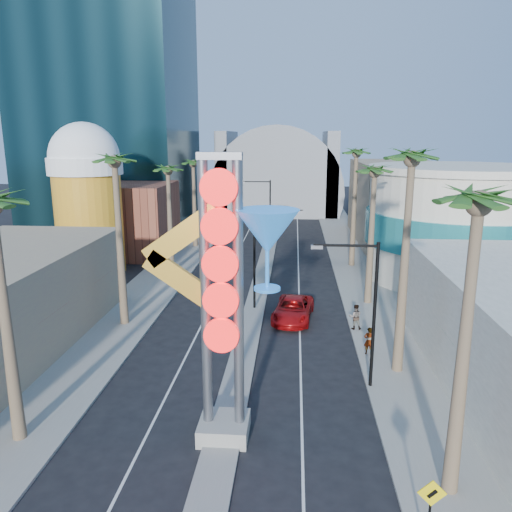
{
  "coord_description": "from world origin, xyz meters",
  "views": [
    {
      "loc": [
        2.97,
        -16.78,
        13.14
      ],
      "look_at": [
        0.21,
        18.9,
        4.55
      ],
      "focal_mm": 35.0,
      "sensor_mm": 36.0,
      "label": 1
    }
  ],
  "objects_px": {
    "neon_sign": "(241,281)",
    "pedestrian_a": "(369,341)",
    "pedestrian_b": "(355,317)",
    "red_pickup": "(293,309)"
  },
  "relations": [
    {
      "from": "red_pickup",
      "to": "pedestrian_a",
      "type": "relative_size",
      "value": 3.31
    },
    {
      "from": "red_pickup",
      "to": "pedestrian_b",
      "type": "relative_size",
      "value": 3.21
    },
    {
      "from": "red_pickup",
      "to": "pedestrian_b",
      "type": "height_order",
      "value": "pedestrian_b"
    },
    {
      "from": "pedestrian_a",
      "to": "pedestrian_b",
      "type": "distance_m",
      "value": 4.09
    },
    {
      "from": "pedestrian_a",
      "to": "pedestrian_b",
      "type": "bearing_deg",
      "value": -89.9
    },
    {
      "from": "neon_sign",
      "to": "pedestrian_a",
      "type": "relative_size",
      "value": 7.27
    },
    {
      "from": "neon_sign",
      "to": "pedestrian_a",
      "type": "bearing_deg",
      "value": 52.94
    },
    {
      "from": "red_pickup",
      "to": "pedestrian_a",
      "type": "height_order",
      "value": "pedestrian_a"
    },
    {
      "from": "pedestrian_a",
      "to": "red_pickup",
      "type": "bearing_deg",
      "value": -56.85
    },
    {
      "from": "pedestrian_a",
      "to": "neon_sign",
      "type": "bearing_deg",
      "value": 48.01
    }
  ]
}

